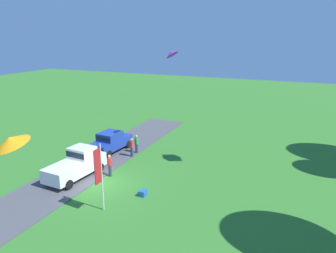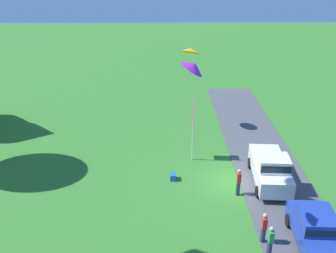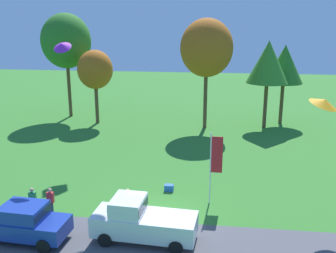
{
  "view_description": "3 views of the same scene",
  "coord_description": "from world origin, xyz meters",
  "px_view_note": "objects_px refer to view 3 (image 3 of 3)",
  "views": [
    {
      "loc": [
        17.82,
        12.87,
        10.48
      ],
      "look_at": [
        1.23,
        5.67,
        5.3
      ],
      "focal_mm": 35.0,
      "sensor_mm": 36.0,
      "label": 1
    },
    {
      "loc": [
        -20.82,
        4.19,
        13.1
      ],
      "look_at": [
        2.69,
        3.76,
        2.6
      ],
      "focal_mm": 42.0,
      "sensor_mm": 36.0,
      "label": 2
    },
    {
      "loc": [
        3.13,
        -19.14,
        10.48
      ],
      "look_at": [
        0.29,
        3.58,
        4.17
      ],
      "focal_mm": 42.0,
      "sensor_mm": 36.0,
      "label": 3
    }
  ],
  "objects_px": {
    "person_watching_sky": "(51,203)",
    "tree_far_right": "(66,41)",
    "person_beside_suv": "(128,203)",
    "kite_delta_mid_center": "(324,102)",
    "tree_lone_near": "(285,64)",
    "flag_banner": "(215,159)",
    "tree_right_of_center": "(268,62)",
    "person_on_lawn": "(33,202)",
    "car_sedan_mid_row": "(23,221)",
    "kite_delta_trailing_tail": "(62,46)",
    "cooler_box": "(169,188)",
    "car_pickup_by_flagpole": "(141,220)",
    "tree_left_of_center": "(207,48)",
    "tree_center_back": "(95,70)"
  },
  "relations": [
    {
      "from": "tree_left_of_center",
      "to": "person_beside_suv",
      "type": "bearing_deg",
      "value": -100.41
    },
    {
      "from": "tree_center_back",
      "to": "kite_delta_trailing_tail",
      "type": "relative_size",
      "value": 7.26
    },
    {
      "from": "car_sedan_mid_row",
      "to": "kite_delta_mid_center",
      "type": "height_order",
      "value": "kite_delta_mid_center"
    },
    {
      "from": "person_watching_sky",
      "to": "tree_far_right",
      "type": "relative_size",
      "value": 0.15
    },
    {
      "from": "tree_right_of_center",
      "to": "cooler_box",
      "type": "height_order",
      "value": "tree_right_of_center"
    },
    {
      "from": "car_pickup_by_flagpole",
      "to": "kite_delta_mid_center",
      "type": "height_order",
      "value": "kite_delta_mid_center"
    },
    {
      "from": "flag_banner",
      "to": "car_pickup_by_flagpole",
      "type": "bearing_deg",
      "value": -127.58
    },
    {
      "from": "tree_left_of_center",
      "to": "kite_delta_trailing_tail",
      "type": "bearing_deg",
      "value": -116.5
    },
    {
      "from": "tree_center_back",
      "to": "kite_delta_mid_center",
      "type": "xyz_separation_m",
      "value": [
        17.8,
        -17.17,
        0.73
      ]
    },
    {
      "from": "person_beside_suv",
      "to": "cooler_box",
      "type": "xyz_separation_m",
      "value": [
        1.78,
        3.74,
        -0.68
      ]
    },
    {
      "from": "cooler_box",
      "to": "kite_delta_trailing_tail",
      "type": "relative_size",
      "value": 0.54
    },
    {
      "from": "kite_delta_mid_center",
      "to": "kite_delta_trailing_tail",
      "type": "distance_m",
      "value": 14.84
    },
    {
      "from": "tree_right_of_center",
      "to": "flag_banner",
      "type": "relative_size",
      "value": 1.98
    },
    {
      "from": "kite_delta_mid_center",
      "to": "kite_delta_trailing_tail",
      "type": "relative_size",
      "value": 1.46
    },
    {
      "from": "kite_delta_mid_center",
      "to": "kite_delta_trailing_tail",
      "type": "height_order",
      "value": "kite_delta_trailing_tail"
    },
    {
      "from": "car_pickup_by_flagpole",
      "to": "tree_center_back",
      "type": "height_order",
      "value": "tree_center_back"
    },
    {
      "from": "cooler_box",
      "to": "car_pickup_by_flagpole",
      "type": "bearing_deg",
      "value": -96.43
    },
    {
      "from": "tree_lone_near",
      "to": "flag_banner",
      "type": "xyz_separation_m",
      "value": [
        -6.61,
        -19.23,
        -3.35
      ]
    },
    {
      "from": "tree_far_right",
      "to": "kite_delta_mid_center",
      "type": "relative_size",
      "value": 7.36
    },
    {
      "from": "car_pickup_by_flagpole",
      "to": "person_on_lawn",
      "type": "bearing_deg",
      "value": 165.61
    },
    {
      "from": "cooler_box",
      "to": "tree_left_of_center",
      "type": "bearing_deg",
      "value": 83.61
    },
    {
      "from": "car_pickup_by_flagpole",
      "to": "person_watching_sky",
      "type": "bearing_deg",
      "value": 162.44
    },
    {
      "from": "tree_center_back",
      "to": "cooler_box",
      "type": "height_order",
      "value": "tree_center_back"
    },
    {
      "from": "person_watching_sky",
      "to": "person_on_lawn",
      "type": "distance_m",
      "value": 0.99
    },
    {
      "from": "person_on_lawn",
      "to": "flag_banner",
      "type": "relative_size",
      "value": 0.4
    },
    {
      "from": "kite_delta_mid_center",
      "to": "tree_far_right",
      "type": "bearing_deg",
      "value": 137.7
    },
    {
      "from": "tree_lone_near",
      "to": "person_beside_suv",
      "type": "bearing_deg",
      "value": -117.38
    },
    {
      "from": "tree_center_back",
      "to": "tree_left_of_center",
      "type": "xyz_separation_m",
      "value": [
        11.11,
        -0.44,
        2.28
      ]
    },
    {
      "from": "car_pickup_by_flagpole",
      "to": "person_on_lawn",
      "type": "height_order",
      "value": "car_pickup_by_flagpole"
    },
    {
      "from": "tree_right_of_center",
      "to": "kite_delta_mid_center",
      "type": "distance_m",
      "value": 17.55
    },
    {
      "from": "tree_center_back",
      "to": "tree_lone_near",
      "type": "xyz_separation_m",
      "value": [
        18.81,
        2.22,
        0.57
      ]
    },
    {
      "from": "tree_center_back",
      "to": "kite_delta_trailing_tail",
      "type": "distance_m",
      "value": 16.87
    },
    {
      "from": "car_pickup_by_flagpole",
      "to": "cooler_box",
      "type": "xyz_separation_m",
      "value": [
        0.66,
        5.87,
        -0.91
      ]
    },
    {
      "from": "person_beside_suv",
      "to": "kite_delta_mid_center",
      "type": "height_order",
      "value": "kite_delta_mid_center"
    },
    {
      "from": "tree_left_of_center",
      "to": "tree_lone_near",
      "type": "distance_m",
      "value": 8.33
    },
    {
      "from": "person_beside_suv",
      "to": "tree_right_of_center",
      "type": "height_order",
      "value": "tree_right_of_center"
    },
    {
      "from": "tree_left_of_center",
      "to": "cooler_box",
      "type": "relative_size",
      "value": 18.87
    },
    {
      "from": "person_watching_sky",
      "to": "tree_far_right",
      "type": "height_order",
      "value": "tree_far_right"
    },
    {
      "from": "tree_lone_near",
      "to": "cooler_box",
      "type": "height_order",
      "value": "tree_lone_near"
    },
    {
      "from": "person_on_lawn",
      "to": "cooler_box",
      "type": "height_order",
      "value": "person_on_lawn"
    },
    {
      "from": "tree_left_of_center",
      "to": "tree_right_of_center",
      "type": "height_order",
      "value": "tree_left_of_center"
    },
    {
      "from": "car_sedan_mid_row",
      "to": "flag_banner",
      "type": "distance_m",
      "value": 10.6
    },
    {
      "from": "tree_right_of_center",
      "to": "car_sedan_mid_row",
      "type": "bearing_deg",
      "value": -121.52
    },
    {
      "from": "flag_banner",
      "to": "car_sedan_mid_row",
      "type": "bearing_deg",
      "value": -150.15
    },
    {
      "from": "tree_center_back",
      "to": "kite_delta_mid_center",
      "type": "bearing_deg",
      "value": -43.97
    },
    {
      "from": "tree_lone_near",
      "to": "person_on_lawn",
      "type": "bearing_deg",
      "value": -126.43
    },
    {
      "from": "tree_lone_near",
      "to": "tree_right_of_center",
      "type": "bearing_deg",
      "value": -134.67
    },
    {
      "from": "tree_far_right",
      "to": "tree_center_back",
      "type": "bearing_deg",
      "value": -33.22
    },
    {
      "from": "tree_right_of_center",
      "to": "cooler_box",
      "type": "bearing_deg",
      "value": -115.32
    },
    {
      "from": "car_sedan_mid_row",
      "to": "kite_delta_trailing_tail",
      "type": "relative_size",
      "value": 4.37
    }
  ]
}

